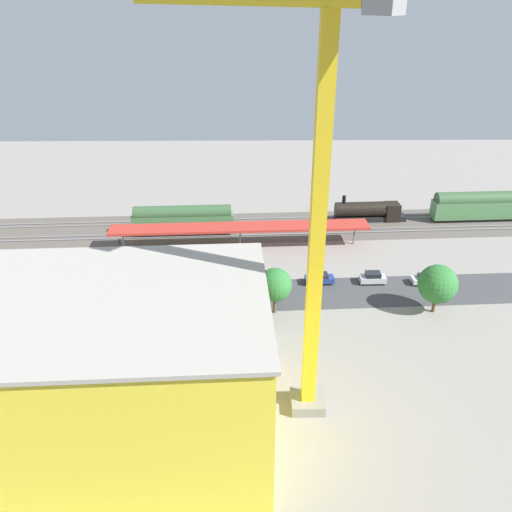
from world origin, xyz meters
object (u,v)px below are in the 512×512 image
Objects in this scene: parked_car_1 at (373,278)px; parked_car_2 at (319,279)px; street_tree_0 at (275,285)px; street_tree_2 at (200,277)px; platform_canopy_near at (240,227)px; tower_crane at (297,188)px; box_truck_1 at (175,334)px; construction_building at (110,373)px; freight_coach_far at (183,220)px; parked_car_0 at (427,280)px; box_truck_0 at (130,334)px; box_truck_2 at (220,333)px; traffic_light at (121,254)px; parked_car_5 at (152,280)px; parked_car_6 at (103,279)px; street_tree_4 at (102,283)px; locomotive at (370,211)px; parked_car_3 at (265,278)px; street_tree_5 at (200,288)px; street_tree_1 at (438,284)px; street_tree_3 at (100,285)px; passenger_coach at (483,205)px; parked_car_4 at (207,281)px.

parked_car_1 reaches higher than parked_car_2.
street_tree_0 is 0.83× the size of street_tree_2.
tower_crane is at bearing 98.99° from platform_canopy_near.
construction_building is at bearing 75.03° from box_truck_1.
parked_car_0 is at bearing 154.62° from freight_coach_far.
street_tree_2 is at bearing 12.22° from parked_car_0.
box_truck_0 is 20.30m from street_tree_0.
parked_car_0 is at bearing -154.15° from box_truck_2.
parked_car_1 is 0.55× the size of traffic_light.
parked_car_5 is 7.63m from parked_car_6.
parked_car_0 is at bearing -157.33° from box_truck_1.
street_tree_4 is (5.31, 7.84, 4.02)m from parked_car_5.
street_tree_4 is (13.61, 0.14, -0.79)m from street_tree_2.
traffic_light is (10.09, -16.61, 3.02)m from box_truck_1.
parked_car_5 is 19.16m from box_truck_2.
locomotive is 25.46m from parked_car_0.
box_truck_2 is at bearing 68.75° from parked_car_3.
tower_crane is (19.48, 49.99, 22.68)m from locomotive.
street_tree_5 reaches higher than box_truck_2.
tower_crane reaches higher than street_tree_1.
parked_car_0 is 42.58m from parked_car_5.
street_tree_3 is (10.76, -6.82, 3.40)m from box_truck_1.
parked_car_6 is 0.60× the size of street_tree_4.
street_tree_5 is at bearing 2.68° from street_tree_0.
locomotive is at bearing -147.43° from parked_car_5.
parked_car_0 is 0.64× the size of street_tree_3.
box_truck_0 is (39.09, 40.37, -0.22)m from locomotive.
traffic_light reaches higher than passenger_coach.
parked_car_3 is at bearing -81.99° from street_tree_0.
street_tree_2 is at bearing 146.13° from traffic_light.
box_truck_1 reaches higher than parked_car_5.
platform_canopy_near is 6.28× the size of street_tree_1.
box_truck_1 is 1.06× the size of street_tree_2.
tower_crane is at bearing 145.99° from box_truck_1.
box_truck_2 is (-11.28, 15.45, 1.00)m from parked_car_5.
platform_canopy_near is 45.35m from construction_building.
street_tree_4 is at bearing 36.48° from locomotive.
parked_car_2 is 8.54m from parked_car_3.
traffic_light is (43.45, 24.01, 2.92)m from locomotive.
parked_car_4 reaches higher than parked_car_6.
street_tree_2 reaches higher than street_tree_4.
box_truck_0 is (8.56, 15.18, 0.87)m from parked_car_4.
street_tree_5 is at bearing -65.96° from box_truck_2.
street_tree_0 is 24.77m from traffic_light.
parked_car_1 is 8.27m from parked_car_2.
parked_car_5 is (38.97, 24.89, -1.12)m from locomotive.
parked_car_5 is at bearing 44.33° from platform_canopy_near.
box_truck_2 is at bearing 111.04° from street_tree_2.
street_tree_5 reaches higher than box_truck_0.
street_tree_0 reaches higher than freight_coach_far.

